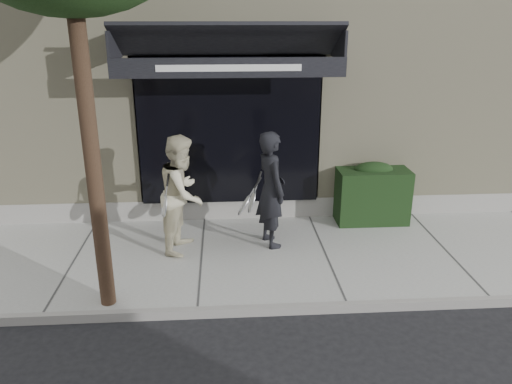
{
  "coord_description": "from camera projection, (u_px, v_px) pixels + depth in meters",
  "views": [
    {
      "loc": [
        -1.61,
        -7.23,
        3.78
      ],
      "look_at": [
        -1.08,
        0.6,
        0.97
      ],
      "focal_mm": 35.0,
      "sensor_mm": 36.0,
      "label": 1
    }
  ],
  "objects": [
    {
      "name": "pedestrian_front",
      "position": [
        271.0,
        190.0,
        8.11
      ],
      "size": [
        0.88,
        0.99,
        1.93
      ],
      "color": "black",
      "rests_on": "sidewalk"
    },
    {
      "name": "ground",
      "position": [
        324.0,
        258.0,
        8.17
      ],
      "size": [
        80.0,
        80.0,
        0.0
      ],
      "primitive_type": "plane",
      "color": "black",
      "rests_on": "ground"
    },
    {
      "name": "sidewalk",
      "position": [
        325.0,
        255.0,
        8.15
      ],
      "size": [
        20.0,
        3.0,
        0.12
      ],
      "primitive_type": "cube",
      "color": "gray",
      "rests_on": "ground"
    },
    {
      "name": "hedge",
      "position": [
        372.0,
        193.0,
        9.19
      ],
      "size": [
        1.3,
        0.7,
        1.14
      ],
      "color": "black",
      "rests_on": "sidewalk"
    },
    {
      "name": "pedestrian_back",
      "position": [
        183.0,
        194.0,
        7.95
      ],
      "size": [
        0.92,
        1.07,
        1.91
      ],
      "color": "beige",
      "rests_on": "sidewalk"
    },
    {
      "name": "curb",
      "position": [
        347.0,
        307.0,
        6.69
      ],
      "size": [
        20.0,
        0.1,
        0.14
      ],
      "primitive_type": "cube",
      "color": "gray",
      "rests_on": "ground"
    },
    {
      "name": "building_facade",
      "position": [
        289.0,
        60.0,
        11.9
      ],
      "size": [
        14.3,
        8.04,
        5.64
      ],
      "color": "#C1B993",
      "rests_on": "ground"
    }
  ]
}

